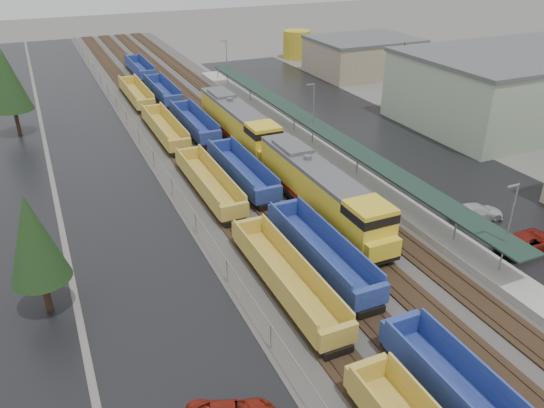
{
  "coord_description": "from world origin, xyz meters",
  "views": [
    {
      "loc": [
        -19.98,
        -3.4,
        23.66
      ],
      "look_at": [
        -2.72,
        34.84,
        2.0
      ],
      "focal_mm": 35.0,
      "sensor_mm": 36.0,
      "label": 1
    }
  ],
  "objects_px": {
    "locomotive_lead": "(322,191)",
    "well_string_blue": "(242,172)",
    "storage_tank": "(297,44)",
    "parked_car_east_c": "(477,212)",
    "parked_car_east_b": "(527,242)",
    "well_string_yellow": "(241,223)",
    "locomotive_trail": "(239,123)"
  },
  "relations": [
    {
      "from": "well_string_blue",
      "to": "parked_car_east_c",
      "type": "height_order",
      "value": "well_string_blue"
    },
    {
      "from": "locomotive_lead",
      "to": "well_string_blue",
      "type": "bearing_deg",
      "value": 111.98
    },
    {
      "from": "locomotive_trail",
      "to": "parked_car_east_b",
      "type": "height_order",
      "value": "locomotive_trail"
    },
    {
      "from": "locomotive_lead",
      "to": "well_string_blue",
      "type": "distance_m",
      "value": 10.77
    },
    {
      "from": "locomotive_trail",
      "to": "well_string_yellow",
      "type": "xyz_separation_m",
      "value": [
        -8.0,
        -21.2,
        -1.38
      ]
    },
    {
      "from": "locomotive_trail",
      "to": "parked_car_east_c",
      "type": "relative_size",
      "value": 4.41
    },
    {
      "from": "parked_car_east_b",
      "to": "locomotive_trail",
      "type": "bearing_deg",
      "value": 19.44
    },
    {
      "from": "well_string_yellow",
      "to": "parked_car_east_b",
      "type": "bearing_deg",
      "value": -30.12
    },
    {
      "from": "parked_car_east_b",
      "to": "parked_car_east_c",
      "type": "height_order",
      "value": "parked_car_east_b"
    },
    {
      "from": "well_string_blue",
      "to": "parked_car_east_c",
      "type": "xyz_separation_m",
      "value": [
        16.81,
        -16.26,
        -0.52
      ]
    },
    {
      "from": "parked_car_east_b",
      "to": "parked_car_east_c",
      "type": "bearing_deg",
      "value": -2.39
    },
    {
      "from": "well_string_yellow",
      "to": "well_string_blue",
      "type": "relative_size",
      "value": 0.9
    },
    {
      "from": "locomotive_lead",
      "to": "parked_car_east_c",
      "type": "relative_size",
      "value": 4.41
    },
    {
      "from": "parked_car_east_c",
      "to": "storage_tank",
      "type": "bearing_deg",
      "value": 2.41
    },
    {
      "from": "well_string_yellow",
      "to": "parked_car_east_b",
      "type": "xyz_separation_m",
      "value": [
        20.72,
        -12.02,
        -0.4
      ]
    },
    {
      "from": "well_string_blue",
      "to": "parked_car_east_b",
      "type": "xyz_separation_m",
      "value": [
        16.72,
        -22.13,
        -0.44
      ]
    },
    {
      "from": "well_string_yellow",
      "to": "parked_car_east_c",
      "type": "height_order",
      "value": "well_string_yellow"
    },
    {
      "from": "well_string_yellow",
      "to": "well_string_blue",
      "type": "distance_m",
      "value": 10.87
    },
    {
      "from": "locomotive_lead",
      "to": "well_string_yellow",
      "type": "bearing_deg",
      "value": -178.6
    },
    {
      "from": "locomotive_trail",
      "to": "parked_car_east_b",
      "type": "distance_m",
      "value": 35.61
    },
    {
      "from": "locomotive_lead",
      "to": "parked_car_east_b",
      "type": "relative_size",
      "value": 3.77
    },
    {
      "from": "storage_tank",
      "to": "parked_car_east_b",
      "type": "distance_m",
      "value": 76.52
    },
    {
      "from": "locomotive_lead",
      "to": "well_string_blue",
      "type": "height_order",
      "value": "locomotive_lead"
    },
    {
      "from": "storage_tank",
      "to": "parked_car_east_b",
      "type": "bearing_deg",
      "value": -102.17
    },
    {
      "from": "locomotive_lead",
      "to": "well_string_yellow",
      "type": "xyz_separation_m",
      "value": [
        -8.0,
        -0.2,
        -1.38
      ]
    },
    {
      "from": "locomotive_lead",
      "to": "storage_tank",
      "type": "height_order",
      "value": "storage_tank"
    },
    {
      "from": "locomotive_lead",
      "to": "parked_car_east_b",
      "type": "xyz_separation_m",
      "value": [
        12.72,
        -12.22,
        -1.78
      ]
    },
    {
      "from": "locomotive_trail",
      "to": "well_string_blue",
      "type": "height_order",
      "value": "locomotive_trail"
    },
    {
      "from": "locomotive_lead",
      "to": "storage_tank",
      "type": "bearing_deg",
      "value": 65.24
    },
    {
      "from": "locomotive_trail",
      "to": "storage_tank",
      "type": "bearing_deg",
      "value": 55.23
    },
    {
      "from": "well_string_blue",
      "to": "parked_car_east_b",
      "type": "bearing_deg",
      "value": -52.92
    },
    {
      "from": "locomotive_lead",
      "to": "parked_car_east_b",
      "type": "distance_m",
      "value": 17.73
    }
  ]
}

